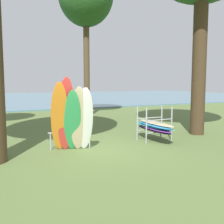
{
  "coord_description": "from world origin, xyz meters",
  "views": [
    {
      "loc": [
        -3.23,
        -7.59,
        2.11
      ],
      "look_at": [
        0.86,
        0.72,
        1.1
      ],
      "focal_mm": 42.93,
      "sensor_mm": 36.0,
      "label": 1
    }
  ],
  "objects": [
    {
      "name": "lake_water",
      "position": [
        0.0,
        30.77,
        0.05
      ],
      "size": [
        80.0,
        36.0,
        0.1
      ],
      "primitive_type": "cube",
      "color": "slate",
      "rests_on": "ground"
    },
    {
      "name": "leaning_board_pile",
      "position": [
        -0.75,
        0.24,
        1.03
      ],
      "size": [
        1.4,
        0.85,
        2.3
      ],
      "color": "orange",
      "rests_on": "ground"
    },
    {
      "name": "ground_plane",
      "position": [
        0.0,
        0.0,
        0.0
      ],
      "size": [
        80.0,
        80.0,
        0.0
      ],
      "primitive_type": "plane",
      "color": "#566B38"
    },
    {
      "name": "board_storage_rack",
      "position": [
        2.45,
        0.43,
        0.52
      ],
      "size": [
        1.15,
        2.13,
        1.25
      ],
      "color": "#9EA0A5",
      "rests_on": "ground"
    }
  ]
}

